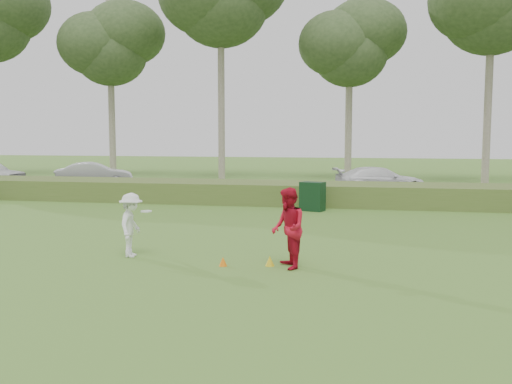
% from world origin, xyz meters
% --- Properties ---
extents(ground, '(120.00, 120.00, 0.00)m').
position_xyz_m(ground, '(0.00, 0.00, 0.00)').
color(ground, '#406F25').
rests_on(ground, ground).
extents(reed_strip, '(80.00, 3.00, 0.90)m').
position_xyz_m(reed_strip, '(0.00, 12.00, 0.45)').
color(reed_strip, '#496127').
rests_on(reed_strip, ground).
extents(park_road, '(80.00, 6.00, 0.06)m').
position_xyz_m(park_road, '(0.00, 17.00, 0.03)').
color(park_road, '#2D2D2D').
rests_on(park_road, ground).
extents(tree_2, '(6.50, 6.50, 12.00)m').
position_xyz_m(tree_2, '(-14.00, 24.00, 8.97)').
color(tree_2, gray).
rests_on(tree_2, ground).
extents(tree_4, '(6.24, 6.24, 11.50)m').
position_xyz_m(tree_4, '(2.00, 24.50, 8.59)').
color(tree_4, gray).
rests_on(tree_4, ground).
extents(tree_5, '(7.28, 7.28, 14.00)m').
position_xyz_m(tree_5, '(10.00, 22.50, 10.47)').
color(tree_5, gray).
rests_on(tree_5, ground).
extents(player_white, '(0.89, 1.09, 1.59)m').
position_xyz_m(player_white, '(-2.44, 0.41, 0.79)').
color(player_white, white).
rests_on(player_white, ground).
extents(player_red, '(0.97, 1.08, 1.84)m').
position_xyz_m(player_red, '(1.54, -0.06, 0.92)').
color(player_red, red).
rests_on(player_red, ground).
extents(cone_orange, '(0.19, 0.19, 0.21)m').
position_xyz_m(cone_orange, '(0.04, -0.14, 0.11)').
color(cone_orange, orange).
rests_on(cone_orange, ground).
extents(cone_yellow, '(0.21, 0.21, 0.24)m').
position_xyz_m(cone_yellow, '(1.10, 0.08, 0.12)').
color(cone_yellow, gold).
rests_on(cone_yellow, ground).
extents(utility_cabinet, '(1.05, 0.83, 1.14)m').
position_xyz_m(utility_cabinet, '(1.15, 9.71, 0.57)').
color(utility_cabinet, black).
rests_on(utility_cabinet, ground).
extents(car_mid, '(4.42, 3.04, 1.38)m').
position_xyz_m(car_mid, '(-11.74, 16.78, 0.75)').
color(car_mid, silver).
rests_on(car_mid, park_road).
extents(car_right, '(4.89, 3.01, 1.32)m').
position_xyz_m(car_right, '(3.88, 16.31, 0.72)').
color(car_right, white).
rests_on(car_right, park_road).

